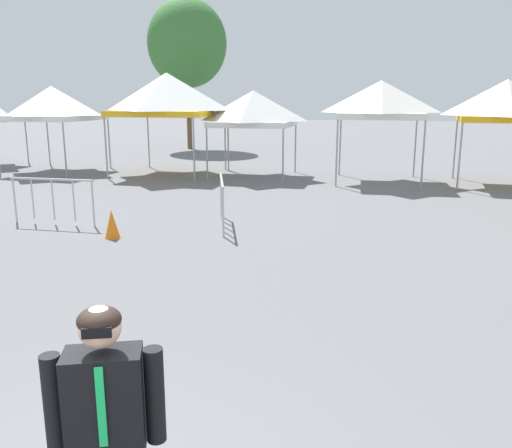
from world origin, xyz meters
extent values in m
cylinder|color=#9E9EA3|center=(-14.05, 18.43, 1.03)|extent=(0.06, 0.06, 2.05)
cylinder|color=#9E9EA3|center=(-9.80, 15.00, 1.10)|extent=(0.06, 0.06, 2.19)
cylinder|color=#9E9EA3|center=(-12.68, 18.06, 1.10)|extent=(0.06, 0.06, 2.19)
cylinder|color=#9E9EA3|center=(-9.71, 17.97, 1.10)|extent=(0.06, 0.06, 2.19)
pyramid|color=white|center=(-11.24, 16.53, 2.75)|extent=(3.22, 3.22, 1.10)
cube|color=white|center=(-11.24, 16.53, 2.09)|extent=(3.18, 3.18, 0.20)
cylinder|color=#9E9EA3|center=(-8.25, 15.20, 1.20)|extent=(0.06, 0.06, 2.40)
cylinder|color=#9E9EA3|center=(-4.88, 15.18, 1.20)|extent=(0.06, 0.06, 2.40)
cylinder|color=#9E9EA3|center=(-8.23, 18.58, 1.20)|extent=(0.06, 0.06, 2.40)
cylinder|color=#9E9EA3|center=(-4.85, 18.56, 1.20)|extent=(0.06, 0.06, 2.40)
pyramid|color=white|center=(-6.55, 16.88, 3.08)|extent=(3.57, 3.57, 1.36)
cube|color=yellow|center=(-6.55, 16.88, 2.30)|extent=(3.53, 3.53, 0.20)
cylinder|color=#9E9EA3|center=(-4.61, 15.74, 1.02)|extent=(0.06, 0.06, 2.03)
cylinder|color=#9E9EA3|center=(-1.90, 15.83, 1.02)|extent=(0.06, 0.06, 2.03)
cylinder|color=#9E9EA3|center=(-4.70, 18.46, 1.02)|extent=(0.06, 0.06, 2.03)
cylinder|color=#9E9EA3|center=(-1.98, 18.54, 1.02)|extent=(0.06, 0.06, 2.03)
pyramid|color=white|center=(-3.30, 17.14, 2.57)|extent=(2.94, 2.94, 1.08)
cube|color=white|center=(-3.30, 17.14, 1.93)|extent=(2.91, 2.91, 0.20)
cylinder|color=#9E9EA3|center=(-0.05, 15.53, 1.18)|extent=(0.06, 0.06, 2.37)
cylinder|color=#9E9EA3|center=(2.65, 15.71, 1.18)|extent=(0.06, 0.06, 2.37)
cylinder|color=#9E9EA3|center=(-0.23, 18.23, 1.18)|extent=(0.06, 0.06, 2.37)
cylinder|color=#9E9EA3|center=(2.47, 18.41, 1.18)|extent=(0.06, 0.06, 2.37)
pyramid|color=white|center=(1.21, 16.97, 2.89)|extent=(3.03, 3.03, 1.05)
cube|color=white|center=(1.21, 16.97, 2.27)|extent=(3.00, 3.00, 0.20)
cylinder|color=#9E9EA3|center=(3.75, 15.80, 1.15)|extent=(0.06, 0.06, 2.30)
cylinder|color=#9E9EA3|center=(3.85, 18.48, 1.15)|extent=(0.06, 0.06, 2.30)
pyramid|color=white|center=(5.14, 17.09, 2.86)|extent=(2.92, 2.92, 1.13)
cube|color=yellow|center=(5.14, 17.09, 2.20)|extent=(2.89, 2.89, 0.20)
cube|color=black|center=(0.41, 0.31, 1.22)|extent=(0.48, 0.38, 0.60)
cylinder|color=black|center=(0.16, 0.20, 1.24)|extent=(0.11, 0.11, 0.56)
cylinder|color=black|center=(0.65, 0.42, 1.24)|extent=(0.11, 0.11, 0.56)
sphere|color=#D8A884|center=(0.41, 0.31, 1.67)|extent=(0.23, 0.23, 0.23)
ellipsoid|color=black|center=(0.41, 0.31, 1.71)|extent=(0.23, 0.23, 0.14)
cube|color=black|center=(0.45, 0.21, 1.68)|extent=(0.15, 0.08, 0.06)
cube|color=#19BF59|center=(0.46, 0.19, 1.27)|extent=(0.05, 0.03, 0.46)
cylinder|color=brown|center=(-9.72, 26.92, 2.02)|extent=(0.28, 0.28, 4.04)
ellipsoid|color=#387233|center=(-9.72, 26.92, 5.78)|extent=(4.36, 4.36, 4.80)
cylinder|color=#B7BABF|center=(-5.69, 8.41, 1.05)|extent=(2.10, 0.15, 0.05)
cylinder|color=#B7BABF|center=(-4.69, 8.45, 0.53)|extent=(0.04, 0.04, 1.05)
cylinder|color=#B7BABF|center=(-6.68, 8.36, 0.53)|extent=(0.04, 0.04, 1.05)
cylinder|color=#B7BABF|center=(-5.16, 8.43, 0.58)|extent=(0.04, 0.04, 0.92)
cylinder|color=#B7BABF|center=(-5.69, 8.41, 0.58)|extent=(0.04, 0.04, 0.92)
cylinder|color=#B7BABF|center=(-6.21, 8.38, 0.58)|extent=(0.04, 0.04, 0.92)
cylinder|color=#B7BABF|center=(-1.90, 9.24, 1.05)|extent=(0.76, 1.99, 0.05)
cylinder|color=#B7BABF|center=(-1.56, 8.31, 0.53)|extent=(0.04, 0.04, 1.05)
cylinder|color=#B7BABF|center=(-2.24, 10.18, 0.53)|extent=(0.04, 0.04, 1.05)
cylinder|color=#B7BABF|center=(-1.72, 8.75, 0.58)|extent=(0.04, 0.04, 0.92)
cylinder|color=#B7BABF|center=(-1.90, 9.24, 0.58)|extent=(0.04, 0.04, 0.92)
cylinder|color=#B7BABF|center=(-2.08, 9.74, 0.58)|extent=(0.04, 0.04, 0.92)
cone|color=orange|center=(-3.77, 7.63, 0.30)|extent=(0.32, 0.32, 0.59)
camera|label=1|loc=(1.88, -2.02, 2.85)|focal=37.52mm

